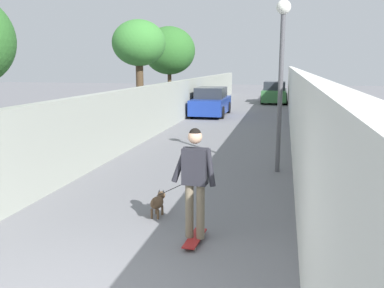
{
  "coord_description": "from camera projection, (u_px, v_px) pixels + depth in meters",
  "views": [
    {
      "loc": [
        -3.95,
        -2.3,
        2.79
      ],
      "look_at": [
        5.13,
        -0.3,
        1.0
      ],
      "focal_mm": 39.04,
      "sensor_mm": 36.0,
      "label": 1
    }
  ],
  "objects": [
    {
      "name": "car_far",
      "position": [
        274.0,
        93.0,
        30.28
      ],
      "size": [
        4.09,
        1.8,
        1.54
      ],
      "color": "#336B38",
      "rests_on": "ground"
    },
    {
      "name": "wall_left",
      "position": [
        154.0,
        110.0,
        16.7
      ],
      "size": [
        48.0,
        0.3,
        1.98
      ],
      "primitive_type": "cube",
      "color": "#999E93",
      "rests_on": "ground"
    },
    {
      "name": "fence_right",
      "position": [
        296.0,
        105.0,
        15.48
      ],
      "size": [
        48.0,
        0.3,
        2.57
      ],
      "primitive_type": "cube",
      "color": "silver",
      "rests_on": "ground"
    },
    {
      "name": "tree_left_mid",
      "position": [
        139.0,
        45.0,
        17.37
      ],
      "size": [
        2.23,
        2.23,
        4.6
      ],
      "color": "#473523",
      "rests_on": "ground"
    },
    {
      "name": "person_skateboarder",
      "position": [
        195.0,
        174.0,
        6.41
      ],
      "size": [
        0.24,
        0.71,
        1.75
      ],
      "color": "#726651",
      "rests_on": "skateboard"
    },
    {
      "name": "lamp_post",
      "position": [
        282.0,
        57.0,
        10.42
      ],
      "size": [
        0.36,
        0.36,
        4.33
      ],
      "color": "#4C4C51",
      "rests_on": "ground"
    },
    {
      "name": "ground_plane",
      "position": [
        229.0,
        129.0,
        18.22
      ],
      "size": [
        80.0,
        80.0,
        0.0
      ],
      "primitive_type": "plane",
      "color": "slate"
    },
    {
      "name": "skateboard",
      "position": [
        195.0,
        238.0,
        6.61
      ],
      "size": [
        0.81,
        0.25,
        0.08
      ],
      "color": "maroon",
      "rests_on": "ground"
    },
    {
      "name": "car_near",
      "position": [
        211.0,
        102.0,
        22.84
      ],
      "size": [
        4.1,
        1.8,
        1.54
      ],
      "color": "navy",
      "rests_on": "ground"
    },
    {
      "name": "dog",
      "position": [
        158.0,
        202.0,
        7.72
      ],
      "size": [
        1.29,
        1.05,
        1.06
      ],
      "color": "brown",
      "rests_on": "ground"
    },
    {
      "name": "tree_left_far",
      "position": [
        169.0,
        51.0,
        23.21
      ],
      "size": [
        2.89,
        2.89,
        4.83
      ],
      "color": "#473523",
      "rests_on": "ground"
    }
  ]
}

